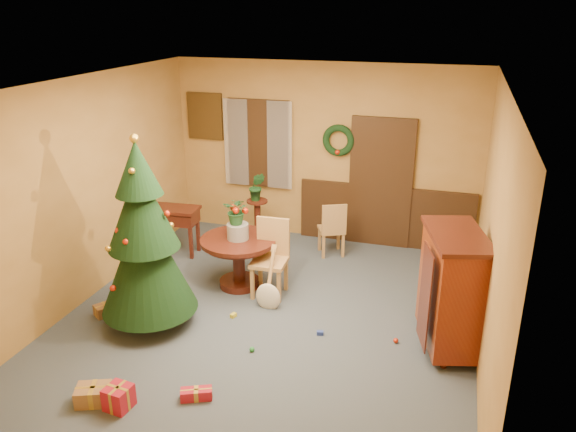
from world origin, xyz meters
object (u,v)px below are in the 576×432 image
at_px(dining_table, 239,253).
at_px(writing_desk, 172,219).
at_px(christmas_tree, 144,239).
at_px(sideboard, 452,288).
at_px(chair_near, 271,254).

relative_size(dining_table, writing_desk, 1.17).
distance_m(christmas_tree, sideboard, 3.58).
distance_m(chair_near, sideboard, 2.44).
distance_m(writing_desk, sideboard, 4.48).
distance_m(dining_table, writing_desk, 1.60).
xyz_separation_m(dining_table, christmas_tree, (-0.68, -1.23, 0.63)).
xyz_separation_m(chair_near, sideboard, (2.35, -0.65, 0.19)).
height_order(writing_desk, sideboard, sideboard).
bearing_deg(writing_desk, chair_near, -22.22).
relative_size(christmas_tree, writing_desk, 2.68).
bearing_deg(sideboard, chair_near, 164.62).
xyz_separation_m(dining_table, writing_desk, (-1.42, 0.74, 0.07)).
distance_m(christmas_tree, writing_desk, 2.18).
height_order(chair_near, writing_desk, chair_near).
bearing_deg(dining_table, christmas_tree, -118.94).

